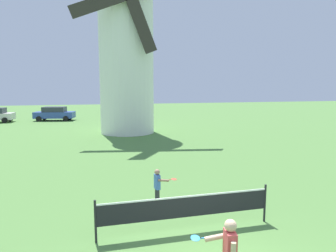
# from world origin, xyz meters

# --- Properties ---
(windmill) EXTENTS (8.49, 5.12, 14.72)m
(windmill) POSITION_xyz_m (0.32, 19.18, 7.09)
(windmill) COLOR white
(windmill) RESTS_ON ground_plane
(tennis_net) EXTENTS (4.76, 0.06, 1.10)m
(tennis_net) POSITION_xyz_m (-0.07, 1.73, 0.68)
(tennis_net) COLOR black
(tennis_net) RESTS_ON ground_plane
(player_far) EXTENTS (0.73, 0.43, 1.20)m
(player_far) POSITION_xyz_m (-0.42, 3.66, 0.68)
(player_far) COLOR #333338
(player_far) RESTS_ON ground_plane
(parked_car_blue) EXTENTS (4.55, 2.51, 1.56)m
(parked_car_blue) POSITION_xyz_m (-6.77, 29.97, 0.81)
(parked_car_blue) COLOR #334C99
(parked_car_blue) RESTS_ON ground_plane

